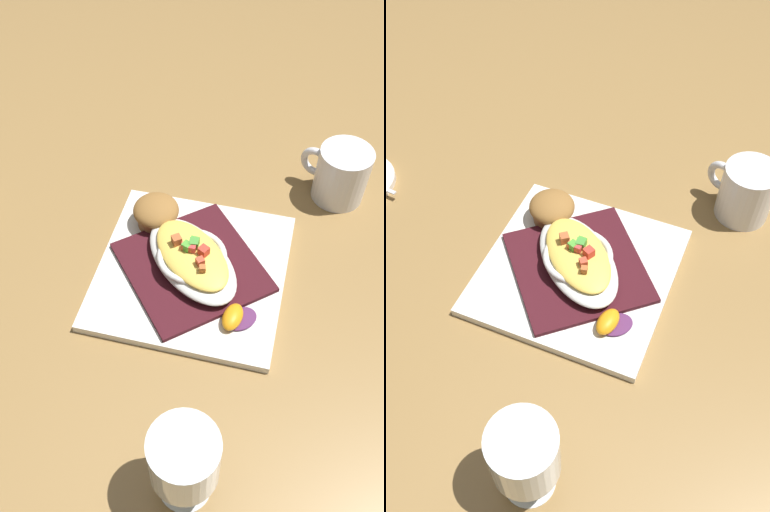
% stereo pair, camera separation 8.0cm
% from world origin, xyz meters
% --- Properties ---
extents(ground_plane, '(2.60, 2.60, 0.00)m').
position_xyz_m(ground_plane, '(0.00, 0.00, 0.00)').
color(ground_plane, olive).
extents(square_plate, '(0.31, 0.31, 0.01)m').
position_xyz_m(square_plate, '(0.00, 0.00, 0.01)').
color(square_plate, white).
rests_on(square_plate, ground_plane).
extents(folded_napkin, '(0.27, 0.27, 0.01)m').
position_xyz_m(folded_napkin, '(0.00, 0.00, 0.02)').
color(folded_napkin, '#3E131A').
rests_on(folded_napkin, square_plate).
extents(gratin_dish, '(0.19, 0.20, 0.05)m').
position_xyz_m(gratin_dish, '(-0.00, 0.00, 0.04)').
color(gratin_dish, silver).
rests_on(gratin_dish, folded_napkin).
extents(muffin, '(0.07, 0.07, 0.05)m').
position_xyz_m(muffin, '(-0.07, -0.08, 0.04)').
color(muffin, '#945F34').
rests_on(muffin, square_plate).
extents(orange_garnish, '(0.06, 0.06, 0.02)m').
position_xyz_m(orange_garnish, '(0.06, 0.09, 0.02)').
color(orange_garnish, '#572956').
rests_on(orange_garnish, square_plate).
extents(coffee_mug, '(0.09, 0.12, 0.09)m').
position_xyz_m(coffee_mug, '(-0.24, 0.17, 0.04)').
color(coffee_mug, white).
rests_on(coffee_mug, ground_plane).
extents(stemmed_glass, '(0.08, 0.08, 0.13)m').
position_xyz_m(stemmed_glass, '(0.29, 0.10, 0.09)').
color(stemmed_glass, white).
rests_on(stemmed_glass, ground_plane).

